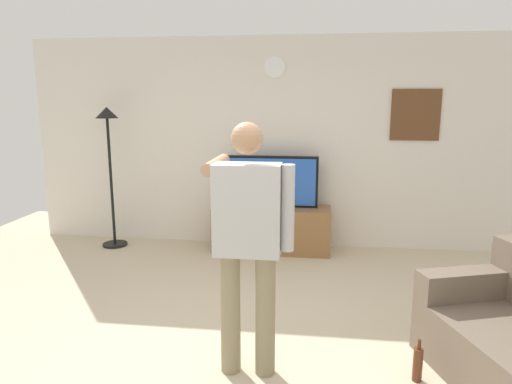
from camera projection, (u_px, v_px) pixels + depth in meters
ground_plane at (234, 363)px, 3.37m from camera, size 8.40×8.40×0.00m
back_wall at (272, 143)px, 5.97m from camera, size 6.40×0.10×2.70m
tv_stand at (271, 229)px, 5.84m from camera, size 1.48×0.50×0.57m
television at (272, 181)px, 5.76m from camera, size 1.15×0.07×0.65m
wall_clock at (275, 67)px, 5.72m from camera, size 0.26×0.03×0.26m
framed_picture at (415, 115)px, 5.63m from camera, size 0.59×0.04×0.63m
floor_lamp at (109, 148)px, 5.84m from camera, size 0.32×0.32×1.82m
person_standing_nearer_lamp at (248, 235)px, 3.08m from camera, size 0.63×0.78×1.77m
beverage_bottle at (418, 364)px, 3.14m from camera, size 0.07×0.07×0.31m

